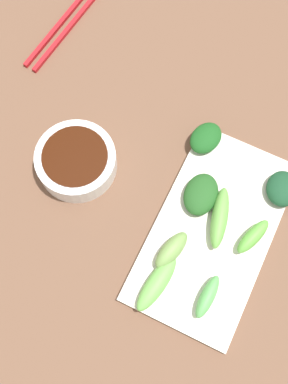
# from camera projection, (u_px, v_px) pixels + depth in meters

# --- Properties ---
(tabletop) EXTENTS (2.10, 2.10, 0.02)m
(tabletop) POSITION_uv_depth(u_px,v_px,m) (145.00, 203.00, 0.79)
(tabletop) COLOR brown
(tabletop) RESTS_ON ground
(sauce_bowl) EXTENTS (0.13, 0.13, 0.04)m
(sauce_bowl) POSITION_uv_depth(u_px,v_px,m) (76.00, 161.00, 0.77)
(sauce_bowl) COLOR white
(sauce_bowl) RESTS_ON tabletop
(serving_plate) EXTENTS (0.18, 0.32, 0.01)m
(serving_plate) POSITION_uv_depth(u_px,v_px,m) (213.00, 230.00, 0.75)
(serving_plate) COLOR silver
(serving_plate) RESTS_ON tabletop
(broccoli_leafy_0) EXTENTS (0.06, 0.08, 0.03)m
(broccoli_leafy_0) POSITION_uv_depth(u_px,v_px,m) (201.00, 194.00, 0.75)
(broccoli_leafy_0) COLOR #235721
(broccoli_leafy_0) RESTS_ON serving_plate
(broccoli_stalk_1) EXTENTS (0.05, 0.10, 0.03)m
(broccoli_stalk_1) POSITION_uv_depth(u_px,v_px,m) (220.00, 218.00, 0.74)
(broccoli_stalk_1) COLOR #6AB14A
(broccoli_stalk_1) RESTS_ON serving_plate
(broccoli_stalk_2) EXTENTS (0.02, 0.07, 0.03)m
(broccoli_stalk_2) POSITION_uv_depth(u_px,v_px,m) (207.00, 297.00, 0.70)
(broccoli_stalk_2) COLOR #5DB45A
(broccoli_stalk_2) RESTS_ON serving_plate
(broccoli_stalk_3) EXTENTS (0.04, 0.07, 0.03)m
(broccoli_stalk_3) POSITION_uv_depth(u_px,v_px,m) (253.00, 237.00, 0.73)
(broccoli_stalk_3) COLOR #65BA45
(broccoli_stalk_3) RESTS_ON serving_plate
(broccoli_stalk_4) EXTENTS (0.04, 0.07, 0.03)m
(broccoli_stalk_4) POSITION_uv_depth(u_px,v_px,m) (171.00, 250.00, 0.72)
(broccoli_stalk_4) COLOR #76A151
(broccoli_stalk_4) RESTS_ON serving_plate
(broccoli_stalk_5) EXTENTS (0.04, 0.10, 0.02)m
(broccoli_stalk_5) POSITION_uv_depth(u_px,v_px,m) (157.00, 283.00, 0.71)
(broccoli_stalk_5) COLOR #6BB650
(broccoli_stalk_5) RESTS_ON serving_plate
(broccoli_leafy_6) EXTENTS (0.06, 0.07, 0.02)m
(broccoli_leafy_6) POSITION_uv_depth(u_px,v_px,m) (206.00, 138.00, 0.79)
(broccoli_leafy_6) COLOR #1A561E
(broccoli_leafy_6) RESTS_ON serving_plate
(broccoli_leafy_7) EXTENTS (0.06, 0.07, 0.03)m
(broccoli_leafy_7) POSITION_uv_depth(u_px,v_px,m) (283.00, 189.00, 0.76)
(broccoli_leafy_7) COLOR #194528
(broccoli_leafy_7) RESTS_ON serving_plate
(chopsticks) EXTENTS (0.05, 0.23, 0.01)m
(chopsticks) POSITION_uv_depth(u_px,v_px,m) (67.00, 23.00, 0.88)
(chopsticks) COLOR red
(chopsticks) RESTS_ON tabletop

